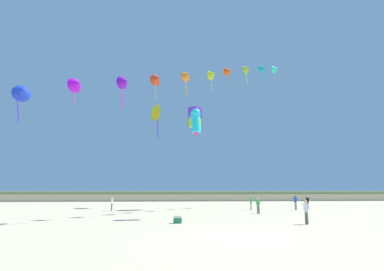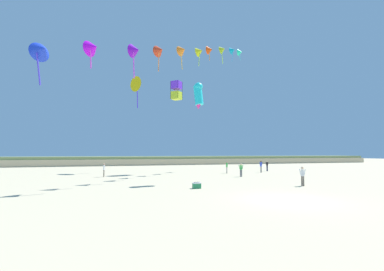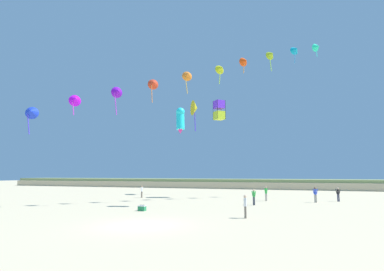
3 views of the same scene
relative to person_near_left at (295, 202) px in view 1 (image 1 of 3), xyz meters
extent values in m
plane|color=beige|center=(-10.09, -18.18, -0.91)|extent=(240.00, 240.00, 0.00)
cube|color=#BFAE8B|center=(-10.09, 29.71, -0.26)|extent=(120.00, 9.94, 1.32)
cube|color=#7A8E56|center=(-10.09, 29.71, 0.59)|extent=(120.00, 8.45, 0.75)
cylinder|color=gray|center=(0.07, 0.02, -0.52)|extent=(0.12, 0.12, 0.80)
cylinder|color=gray|center=(-0.07, -0.02, -0.52)|extent=(0.12, 0.12, 0.80)
cylinder|color=blue|center=(0.00, 0.00, 0.16)|extent=(0.21, 0.21, 0.56)
cylinder|color=blue|center=(0.17, 0.06, 0.21)|extent=(0.20, 0.14, 0.54)
cylinder|color=blue|center=(-0.17, -0.06, 0.21)|extent=(0.20, 0.14, 0.54)
sphere|color=brown|center=(0.00, 0.00, 0.56)|extent=(0.22, 0.22, 0.22)
cylinder|color=#726656|center=(-4.97, -13.35, -0.53)|extent=(0.11, 0.11, 0.77)
cylinder|color=#726656|center=(-4.91, -13.48, -0.53)|extent=(0.11, 0.11, 0.77)
cylinder|color=white|center=(-4.94, -13.41, 0.12)|extent=(0.20, 0.20, 0.54)
cylinder|color=white|center=(-5.01, -13.25, 0.17)|extent=(0.14, 0.20, 0.52)
cylinder|color=white|center=(-4.87, -13.57, 0.17)|extent=(0.14, 0.20, 0.52)
sphere|color=beige|center=(-4.94, -13.41, 0.50)|extent=(0.21, 0.21, 0.21)
cylinder|color=gray|center=(-5.00, 0.12, -0.52)|extent=(0.11, 0.11, 0.79)
cylinder|color=gray|center=(-4.92, 0.24, -0.52)|extent=(0.11, 0.11, 0.79)
cylinder|color=green|center=(-4.96, 0.18, 0.15)|extent=(0.21, 0.21, 0.56)
cylinder|color=green|center=(-5.06, 0.03, 0.19)|extent=(0.16, 0.20, 0.53)
cylinder|color=green|center=(-4.87, 0.33, 0.19)|extent=(0.16, 0.20, 0.53)
sphere|color=tan|center=(-4.96, 0.18, 0.54)|extent=(0.21, 0.21, 0.21)
cylinder|color=#474C56|center=(-5.65, -4.67, -0.54)|extent=(0.11, 0.11, 0.75)
cylinder|color=#474C56|center=(-5.54, -4.74, -0.54)|extent=(0.11, 0.11, 0.75)
cylinder|color=green|center=(-5.59, -4.71, 0.10)|extent=(0.20, 0.20, 0.53)
cylinder|color=green|center=(-5.74, -4.62, 0.14)|extent=(0.19, 0.16, 0.50)
cylinder|color=green|center=(-5.45, -4.80, 0.14)|extent=(0.19, 0.16, 0.50)
sphere|color=beige|center=(-5.59, -4.71, 0.47)|extent=(0.20, 0.20, 0.20)
cylinder|color=#282D4C|center=(2.28, 2.02, -0.54)|extent=(0.11, 0.11, 0.75)
cylinder|color=#282D4C|center=(2.41, 2.06, -0.54)|extent=(0.11, 0.11, 0.75)
cylinder|color=black|center=(2.35, 2.04, 0.10)|extent=(0.20, 0.20, 0.53)
cylinder|color=black|center=(2.18, 2.00, 0.14)|extent=(0.19, 0.12, 0.51)
cylinder|color=black|center=(2.51, 2.08, 0.14)|extent=(0.19, 0.12, 0.51)
sphere|color=beige|center=(2.35, 2.04, 0.48)|extent=(0.20, 0.20, 0.20)
cylinder|color=#726656|center=(-19.97, -0.35, -0.54)|extent=(0.11, 0.11, 0.74)
cylinder|color=#726656|center=(-19.96, -0.22, -0.54)|extent=(0.11, 0.11, 0.74)
cylinder|color=white|center=(-19.96, -0.28, 0.09)|extent=(0.20, 0.20, 0.53)
cylinder|color=white|center=(-19.97, -0.45, 0.13)|extent=(0.09, 0.18, 0.50)
cylinder|color=white|center=(-19.95, -0.11, 0.13)|extent=(0.09, 0.18, 0.50)
sphere|color=tan|center=(-19.96, -0.28, 0.46)|extent=(0.20, 0.20, 0.20)
cone|color=blue|center=(-23.13, -14.39, 7.33)|extent=(1.37, 1.31, 1.17)
cylinder|color=#4839E5|center=(-23.24, -14.49, 6.23)|extent=(0.28, 0.20, 1.76)
cone|color=#BA0CF0|center=(-20.68, -11.88, 8.80)|extent=(1.31, 1.34, 1.15)
cylinder|color=#E539E4|center=(-20.79, -11.98, 7.97)|extent=(0.13, 0.22, 1.24)
cone|color=#750FC4|center=(-17.65, -9.63, 9.88)|extent=(1.27, 1.31, 1.12)
cylinder|color=#C339E5|center=(-17.76, -9.73, 8.63)|extent=(0.20, 0.32, 2.06)
cone|color=red|center=(-15.17, -6.98, 11.22)|extent=(1.33, 1.24, 1.13)
cylinder|color=orange|center=(-15.28, -7.08, 10.11)|extent=(0.09, 0.29, 1.79)
cone|color=orange|center=(-12.31, -4.58, 12.56)|extent=(1.36, 1.29, 1.16)
cylinder|color=gold|center=(-12.42, -4.68, 11.40)|extent=(0.27, 0.13, 1.87)
cone|color=#C2CD18|center=(-9.34, -1.77, 13.89)|extent=(1.39, 1.38, 1.19)
cylinder|color=#B1E539|center=(-9.45, -1.87, 12.86)|extent=(0.21, 0.18, 1.63)
cone|color=#ED430C|center=(-7.02, 0.72, 15.37)|extent=(1.29, 1.28, 1.11)
cylinder|color=orange|center=(-7.13, 0.62, 14.50)|extent=(0.14, 0.20, 1.30)
cone|color=#9FC01E|center=(-4.11, 3.00, 16.69)|extent=(1.40, 1.37, 1.20)
cylinder|color=#98E539|center=(-4.22, 2.90, 15.50)|extent=(0.25, 0.12, 1.93)
cone|color=#0DA5C5|center=(-1.23, 5.44, 17.90)|extent=(1.40, 1.36, 1.20)
cylinder|color=#399EE5|center=(-1.34, 5.34, 16.86)|extent=(0.20, 0.22, 1.64)
cone|color=#22EFAD|center=(1.55, 8.11, 18.97)|extent=(1.32, 1.29, 1.13)
cylinder|color=#39E5D7|center=(1.43, 8.01, 18.13)|extent=(0.16, 0.19, 1.23)
cylinder|color=#20D8E2|center=(-11.74, -8.07, 6.98)|extent=(1.16, 1.24, 1.87)
sphere|color=#20D8E2|center=(-11.74, -8.07, 7.78)|extent=(0.80, 0.80, 0.80)
cone|color=#E52D92|center=(-11.74, -8.07, 6.00)|extent=(0.94, 0.94, 0.61)
sphere|color=black|center=(-11.74, -8.07, 8.01)|extent=(0.17, 0.17, 0.17)
cube|color=#BCD928|center=(-10.89, 3.33, 9.49)|extent=(1.65, 1.65, 1.05)
cube|color=#672DE5|center=(-10.89, 3.33, 10.93)|extent=(1.65, 1.65, 1.05)
cylinder|color=black|center=(-10.07, 3.32, 10.21)|extent=(0.04, 0.04, 2.49)
cylinder|color=black|center=(-10.89, 4.15, 10.21)|extent=(0.04, 0.04, 2.49)
cylinder|color=black|center=(-11.72, 3.33, 10.21)|extent=(0.04, 0.04, 2.49)
cylinder|color=black|center=(-10.90, 2.50, 10.21)|extent=(0.04, 0.04, 2.49)
cone|color=gold|center=(-15.69, 7.60, 11.75)|extent=(1.96, 2.28, 2.29)
cone|color=#472DE5|center=(-15.69, 7.60, 11.77)|extent=(1.12, 1.28, 1.26)
cylinder|color=#472DE5|center=(-15.69, 7.60, 9.83)|extent=(0.22, 0.18, 3.15)
cube|color=#23844C|center=(-13.33, -12.18, -0.73)|extent=(0.56, 0.40, 0.36)
cube|color=silver|center=(-13.33, -12.18, -0.52)|extent=(0.58, 0.41, 0.06)
cylinder|color=black|center=(-13.33, -12.18, -0.46)|extent=(0.45, 0.03, 0.03)
camera|label=1|loc=(-13.82, -32.98, 1.32)|focal=28.00mm
camera|label=2|loc=(-19.49, -30.07, 1.63)|focal=24.00mm
camera|label=3|loc=(-1.49, -33.67, 1.96)|focal=28.00mm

